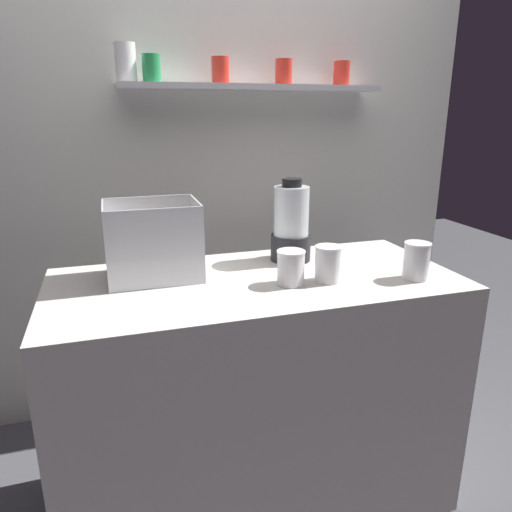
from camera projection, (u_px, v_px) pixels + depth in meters
The scene contains 8 objects.
ground_plane at pixel (256, 490), 1.91m from camera, with size 8.00×8.00×0.00m, color #4C4C51.
counter at pixel (256, 392), 1.78m from camera, with size 1.40×0.64×0.90m, color beige.
back_wall_unit at pixel (209, 153), 2.24m from camera, with size 2.60×0.24×2.50m.
carrot_display_bin at pixel (155, 254), 1.64m from camera, with size 0.31×0.24×0.26m.
blender_pitcher at pixel (291, 226), 1.81m from camera, with size 0.15×0.15×0.31m.
juice_cup_mango_far_left at pixel (291, 270), 1.58m from camera, with size 0.09×0.09×0.12m.
juice_cup_orange_left at pixel (328, 266), 1.60m from camera, with size 0.09×0.09×0.12m.
juice_cup_pomegranate_middle at pixel (416, 263), 1.63m from camera, with size 0.09×0.09×0.13m.
Camera 1 is at (-0.46, -1.49, 1.46)m, focal length 33.51 mm.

